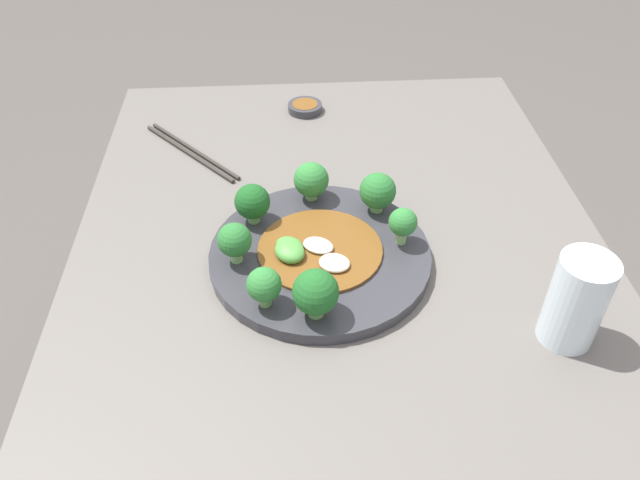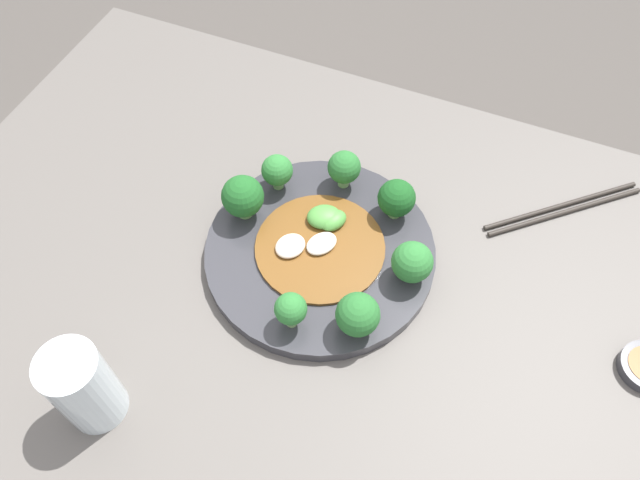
# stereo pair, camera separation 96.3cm
# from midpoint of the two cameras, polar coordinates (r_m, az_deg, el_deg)

# --- Properties ---
(ground_plane) EXTENTS (8.00, 8.00, 0.00)m
(ground_plane) POSITION_cam_midpoint_polar(r_m,az_deg,el_deg) (1.40, 13.01, -30.82)
(ground_plane) COLOR #4C4742
(table) EXTENTS (1.12, 0.79, 0.70)m
(table) POSITION_cam_midpoint_polar(r_m,az_deg,el_deg) (1.05, 17.11, -29.47)
(table) COLOR #5B5651
(table) RESTS_ON ground_plane
(plate) EXTENTS (0.31, 0.31, 0.02)m
(plate) POSITION_cam_midpoint_polar(r_m,az_deg,el_deg) (0.72, 26.37, -24.18)
(plate) COLOR #333338
(plate) RESTS_ON table
(broccoli_south) EXTENTS (0.05, 0.05, 0.06)m
(broccoli_south) POSITION_cam_midpoint_polar(r_m,az_deg,el_deg) (0.72, 28.24, -14.39)
(broccoli_south) COLOR #89B76B
(broccoli_south) RESTS_ON plate
(broccoli_east) EXTENTS (0.06, 0.06, 0.07)m
(broccoli_east) POSITION_cam_midpoint_polar(r_m,az_deg,el_deg) (0.65, 17.85, -19.81)
(broccoli_east) COLOR #70A356
(broccoli_east) RESTS_ON plate
(broccoli_northwest) EXTENTS (0.05, 0.05, 0.06)m
(broccoli_northwest) POSITION_cam_midpoint_polar(r_m,az_deg,el_deg) (0.70, 34.75, -31.91)
(broccoli_northwest) COLOR #7AAD5B
(broccoli_northwest) RESTS_ON plate
(broccoli_west) EXTENTS (0.05, 0.05, 0.06)m
(broccoli_west) POSITION_cam_midpoint_polar(r_m,az_deg,el_deg) (0.74, 37.68, -24.66)
(broccoli_west) COLOR #89B76B
(broccoli_west) RESTS_ON plate
(broccoli_north) EXTENTS (0.04, 0.04, 0.06)m
(broccoli_north) POSITION_cam_midpoint_polar(r_m,az_deg,el_deg) (0.66, 27.68, -33.25)
(broccoli_north) COLOR #89B76B
(broccoli_north) RESTS_ON plate
(broccoli_southwest) EXTENTS (0.05, 0.05, 0.06)m
(broccoli_southwest) POSITION_cam_midpoint_polar(r_m,az_deg,el_deg) (0.74, 34.09, -17.48)
(broccoli_southwest) COLOR #7AAD5B
(broccoli_southwest) RESTS_ON plate
(broccoli_southeast) EXTENTS (0.05, 0.05, 0.06)m
(broccoli_southeast) POSITION_cam_midpoint_polar(r_m,az_deg,el_deg) (0.68, 20.69, -15.46)
(broccoli_southeast) COLOR #70A356
(broccoli_southeast) RESTS_ON plate
(stirfry_center) EXTENTS (0.18, 0.18, 0.02)m
(stirfry_center) POSITION_cam_midpoint_polar(r_m,az_deg,el_deg) (0.71, 26.60, -23.11)
(stirfry_center) COLOR brown
(stirfry_center) RESTS_ON plate
(drinking_glass) EXTENTS (0.07, 0.07, 0.13)m
(drinking_glass) POSITION_cam_midpoint_polar(r_m,az_deg,el_deg) (0.62, 4.18, -45.88)
(drinking_glass) COLOR silver
(drinking_glass) RESTS_ON table
(chopsticks) EXTENTS (0.20, 0.18, 0.01)m
(chopsticks) POSITION_cam_midpoint_polar(r_m,az_deg,el_deg) (0.94, 45.23, -14.47)
(chopsticks) COLOR #2D2823
(chopsticks) RESTS_ON table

